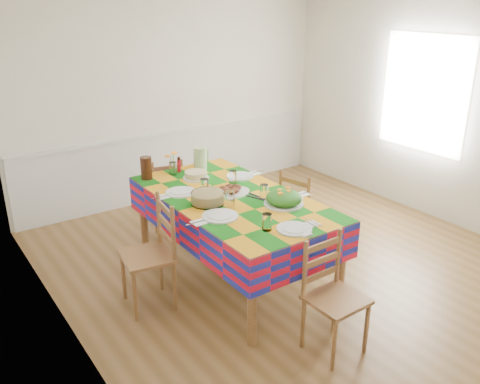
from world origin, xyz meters
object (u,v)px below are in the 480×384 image
green_pitcher (200,158)px  chair_right (301,213)px  tea_pitcher (146,168)px  chair_near (332,297)px  chair_far (167,194)px  meat_platter (230,191)px  dining_table (232,206)px  chair_left (152,255)px

green_pitcher → chair_right: bearing=-52.1°
tea_pitcher → chair_near: 2.38m
tea_pitcher → chair_right: (1.31, -0.94, -0.49)m
green_pitcher → chair_near: (-0.18, -2.24, -0.50)m
chair_far → meat_platter: bearing=106.8°
chair_right → dining_table: bearing=76.4°
green_pitcher → chair_left: size_ratio=0.24×
meat_platter → chair_far: size_ratio=0.47×
chair_right → green_pitcher: bearing=25.0°
dining_table → tea_pitcher: (-0.44, 0.93, 0.21)m
green_pitcher → chair_right: size_ratio=0.26×
meat_platter → tea_pitcher: (-0.47, 0.85, 0.09)m
tea_pitcher → chair_far: size_ratio=0.27×
tea_pitcher → chair_near: tea_pitcher is taller
tea_pitcher → chair_far: (0.43, 0.44, -0.53)m
chair_far → chair_right: chair_right is taller
chair_far → chair_right: bearing=137.8°
dining_table → green_pitcher: 0.92m
chair_far → chair_right: (0.88, -1.38, 0.03)m
dining_table → meat_platter: meat_platter is taller
green_pitcher → chair_left: 1.44m
green_pitcher → meat_platter: bearing=-100.7°
dining_table → tea_pitcher: size_ratio=9.22×
chair_far → chair_left: (-0.85, -1.37, 0.06)m
meat_platter → chair_left: 0.97m
chair_far → dining_table: bearing=105.7°
chair_left → chair_right: (1.73, -0.00, -0.03)m
dining_table → chair_far: size_ratio=2.47×
dining_table → chair_left: 0.90m
chair_near → chair_right: size_ratio=1.00×
chair_left → tea_pitcher: bearing=164.0°
chair_near → dining_table: bearing=89.1°
green_pitcher → chair_right: green_pitcher is taller
chair_far → chair_near: bearing=105.5°
green_pitcher → tea_pitcher: (-0.62, 0.05, -0.00)m
chair_right → meat_platter: bearing=71.1°
meat_platter → chair_near: size_ratio=0.43×
green_pitcher → chair_far: bearing=110.7°
dining_table → chair_near: (-0.00, -1.36, -0.28)m
tea_pitcher → chair_left: bearing=-114.2°
meat_platter → tea_pitcher: 0.97m
tea_pitcher → chair_right: bearing=-35.6°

